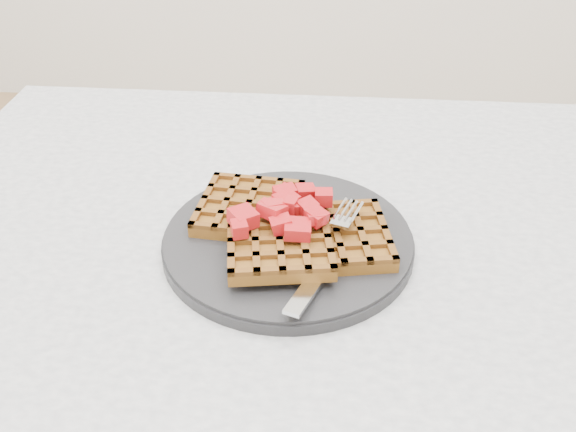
% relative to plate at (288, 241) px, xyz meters
% --- Properties ---
extents(table, '(1.20, 0.80, 0.75)m').
position_rel_plate_xyz_m(table, '(0.15, -0.01, -0.12)').
color(table, silver).
rests_on(table, ground).
extents(plate, '(0.26, 0.26, 0.02)m').
position_rel_plate_xyz_m(plate, '(0.00, 0.00, 0.00)').
color(plate, black).
rests_on(plate, table).
extents(waffles, '(0.21, 0.19, 0.03)m').
position_rel_plate_xyz_m(waffles, '(0.00, -0.00, 0.02)').
color(waffles, brown).
rests_on(waffles, plate).
extents(strawberry_pile, '(0.15, 0.15, 0.02)m').
position_rel_plate_xyz_m(strawberry_pile, '(0.00, 0.00, 0.05)').
color(strawberry_pile, '#99020A').
rests_on(strawberry_pile, waffles).
extents(fork, '(0.08, 0.18, 0.02)m').
position_rel_plate_xyz_m(fork, '(0.04, -0.04, 0.02)').
color(fork, silver).
rests_on(fork, plate).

